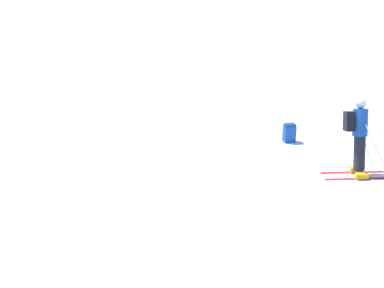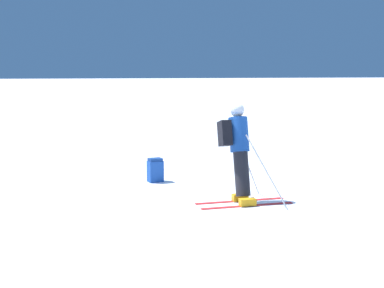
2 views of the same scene
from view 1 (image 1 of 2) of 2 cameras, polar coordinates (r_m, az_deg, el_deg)
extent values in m
plane|color=white|center=(13.45, 16.35, -1.86)|extent=(300.00, 300.00, 0.00)
cube|color=red|center=(12.61, 17.61, -3.55)|extent=(0.15, 1.67, 0.01)
cube|color=red|center=(12.92, 17.08, -2.89)|extent=(0.15, 1.67, 0.01)
cube|color=orange|center=(12.58, 17.64, -3.28)|extent=(0.15, 0.28, 0.12)
cube|color=orange|center=(12.89, 17.11, -2.62)|extent=(0.15, 0.28, 0.12)
cylinder|color=black|center=(12.68, 17.41, -0.92)|extent=(0.44, 0.28, 0.82)
cylinder|color=#194799|center=(12.59, 17.50, 2.21)|extent=(0.48, 0.36, 0.67)
sphere|color=tan|center=(12.56, 17.56, 4.10)|extent=(0.27, 0.23, 0.27)
sphere|color=silver|center=(12.55, 17.56, 4.23)|extent=(0.31, 0.27, 0.31)
cube|color=black|center=(12.50, 16.39, 2.34)|extent=(0.38, 0.19, 0.49)
cylinder|color=#B7B7BC|center=(12.40, 19.37, -1.18)|extent=(0.70, 0.56, 1.22)
cylinder|color=#B7B7BC|center=(13.15, 18.03, 0.00)|extent=(0.19, 0.52, 1.12)
cube|color=#194293|center=(14.36, 10.33, 1.07)|extent=(0.28, 0.34, 0.44)
cube|color=navy|center=(14.27, 10.40, 2.01)|extent=(0.25, 0.30, 0.06)
camera|label=2|loc=(3.75, 15.68, -26.90)|focal=50.00mm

